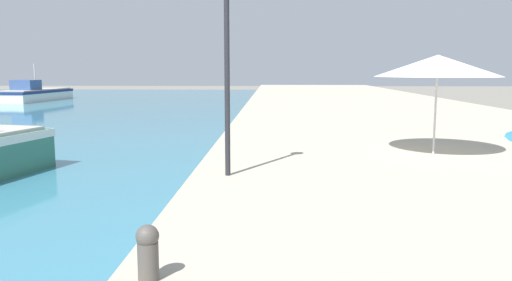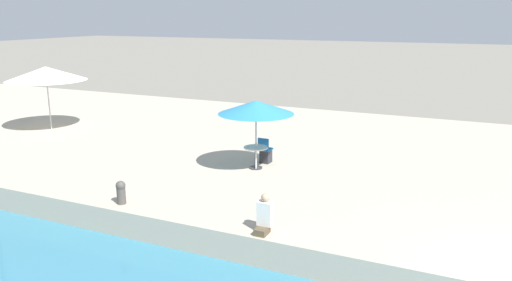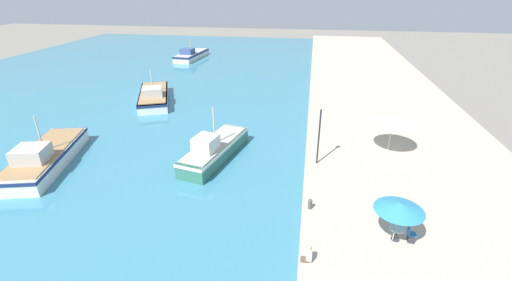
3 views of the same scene
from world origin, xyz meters
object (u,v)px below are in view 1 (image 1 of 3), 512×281
fishing_boat_distant (35,93)px  mooring_bollard (148,251)px  lamppost (227,37)px  cafe_umbrella_white (438,66)px

fishing_boat_distant → mooring_bollard: fishing_boat_distant is taller
mooring_bollard → lamppost: lamppost is taller
mooring_bollard → lamppost: 6.35m
fishing_boat_distant → lamppost: (22.68, -37.85, 3.09)m
lamppost → mooring_bollard: bearing=-93.9°
cafe_umbrella_white → lamppost: lamppost is taller
fishing_boat_distant → cafe_umbrella_white: fishing_boat_distant is taller
cafe_umbrella_white → lamppost: bearing=-150.9°
cafe_umbrella_white → mooring_bollard: bearing=-124.2°
cafe_umbrella_white → mooring_bollard: 10.89m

